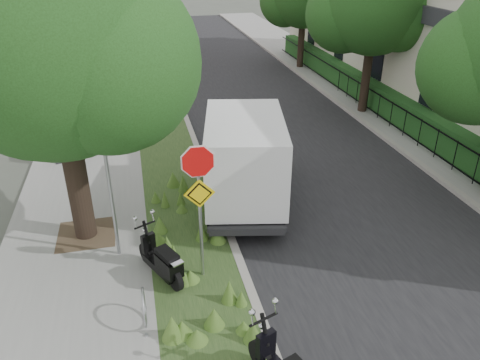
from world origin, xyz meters
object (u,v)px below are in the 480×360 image
at_px(utility_cabinet, 65,144).
at_px(box_truck, 244,154).
at_px(scooter_near, 164,265).
at_px(sign_assembly, 199,186).

bearing_deg(utility_cabinet, box_truck, -36.54).
xyz_separation_m(scooter_near, box_truck, (2.51, 3.19, 0.94)).
relative_size(box_truck, utility_cabinet, 4.64).
distance_m(sign_assembly, box_truck, 3.73).
bearing_deg(scooter_near, utility_cabinet, 110.84).
bearing_deg(utility_cabinet, sign_assembly, -63.65).
height_order(sign_assembly, scooter_near, sign_assembly).
height_order(box_truck, utility_cabinet, box_truck).
relative_size(sign_assembly, box_truck, 0.62).
height_order(sign_assembly, utility_cabinet, sign_assembly).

